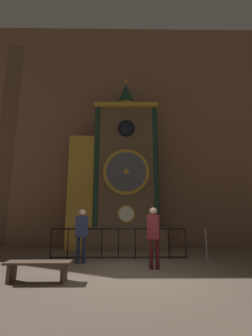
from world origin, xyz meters
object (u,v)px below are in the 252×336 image
Objects in this scene: visitor_bench at (38,267)px; stanchion_post at (207,250)px; clock_tower at (118,175)px; visitor_far at (154,231)px; visitor_near at (82,230)px.

stanchion_post is at bearing 27.31° from visitor_bench.
clock_tower is 5.64× the size of visitor_bench.
visitor_far is at bearing -73.86° from clock_tower.
visitor_far is (1.12, -3.88, -2.32)m from clock_tower.
stanchion_post is at bearing 53.95° from visitor_far.
visitor_far is 3.13m from visitor_bench.
visitor_near is 4.27m from stanchion_post.
clock_tower is 8.42× the size of stanchion_post.
clock_tower is 4.03m from visitor_near.
visitor_near is at bearing -179.66° from visitor_far.
visitor_far is at bearing 22.10° from visitor_bench.
stanchion_post is (1.97, 1.33, -0.71)m from visitor_far.
visitor_far is 1.70× the size of stanchion_post.
stanchion_post reaches higher than visitor_bench.
visitor_far is 2.48m from stanchion_post.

